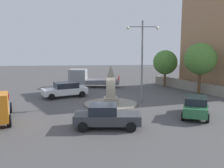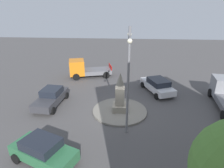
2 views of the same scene
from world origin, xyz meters
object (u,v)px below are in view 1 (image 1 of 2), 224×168
object	(u,v)px
truck_grey_parked_left	(87,79)
monument	(111,87)
streetlamp	(142,54)
car_white_parked_right	(65,89)
car_green_approaching	(196,106)
tree_near_wall	(200,59)
tree_mid_cluster	(165,62)
car_dark_grey_waiting	(106,116)

from	to	relation	value
truck_grey_parked_left	monument	bearing A→B (deg)	-77.37
streetlamp	truck_grey_parked_left	bearing A→B (deg)	119.03
car_white_parked_right	car_green_approaching	bearing A→B (deg)	-37.21
streetlamp	truck_grey_parked_left	distance (m)	11.00
streetlamp	car_white_parked_right	size ratio (longest dim) A/B	1.55
car_green_approaching	tree_near_wall	world-z (taller)	tree_near_wall
tree_near_wall	tree_mid_cluster	distance (m)	5.45
streetlamp	tree_near_wall	bearing A→B (deg)	27.57
car_white_parked_right	tree_mid_cluster	size ratio (longest dim) A/B	1.05
tree_mid_cluster	car_white_parked_right	bearing A→B (deg)	-155.97
monument	car_dark_grey_waiting	world-z (taller)	monument
monument	streetlamp	world-z (taller)	streetlamp
car_white_parked_right	truck_grey_parked_left	bearing A→B (deg)	69.56
streetlamp	car_white_parked_right	bearing A→B (deg)	156.34
monument	streetlamp	distance (m)	4.08
truck_grey_parked_left	car_dark_grey_waiting	bearing A→B (deg)	-84.96
car_white_parked_right	tree_mid_cluster	distance (m)	13.14
tree_near_wall	tree_mid_cluster	xyz separation A→B (m)	(-2.41, 4.83, -0.72)
streetlamp	car_green_approaching	world-z (taller)	streetlamp
car_green_approaching	tree_mid_cluster	world-z (taller)	tree_mid_cluster
monument	streetlamp	xyz separation A→B (m)	(2.89, 0.61, 2.81)
car_green_approaching	car_white_parked_right	size ratio (longest dim) A/B	0.89
car_white_parked_right	tree_near_wall	xyz separation A→B (m)	(14.23, 0.44, 2.99)
car_white_parked_right	tree_mid_cluster	bearing A→B (deg)	24.03
car_green_approaching	truck_grey_parked_left	bearing A→B (deg)	120.81
car_green_approaching	truck_grey_parked_left	size ratio (longest dim) A/B	0.67
monument	car_dark_grey_waiting	bearing A→B (deg)	-96.88
streetlamp	car_dark_grey_waiting	xyz separation A→B (m)	(-3.65, -6.95, -3.70)
streetlamp	car_white_parked_right	distance (m)	8.77
tree_mid_cluster	car_green_approaching	bearing A→B (deg)	-95.61
streetlamp	monument	bearing A→B (deg)	-168.03
car_green_approaching	tree_mid_cluster	bearing A→B (deg)	84.39
monument	tree_near_wall	xyz separation A→B (m)	(9.83, 4.24, 2.11)
car_dark_grey_waiting	tree_near_wall	xyz separation A→B (m)	(10.60, 10.58, 3.00)
truck_grey_parked_left	car_green_approaching	bearing A→B (deg)	-59.19
monument	car_dark_grey_waiting	distance (m)	6.45
car_green_approaching	car_white_parked_right	world-z (taller)	car_green_approaching
streetlamp	car_green_approaching	size ratio (longest dim) A/B	1.74
car_white_parked_right	streetlamp	bearing A→B (deg)	-23.66
streetlamp	truck_grey_parked_left	xyz separation A→B (m)	(-5.07, 9.13, -3.44)
truck_grey_parked_left	tree_mid_cluster	xyz separation A→B (m)	(9.61, -0.67, 2.01)
car_white_parked_right	truck_grey_parked_left	world-z (taller)	truck_grey_parked_left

